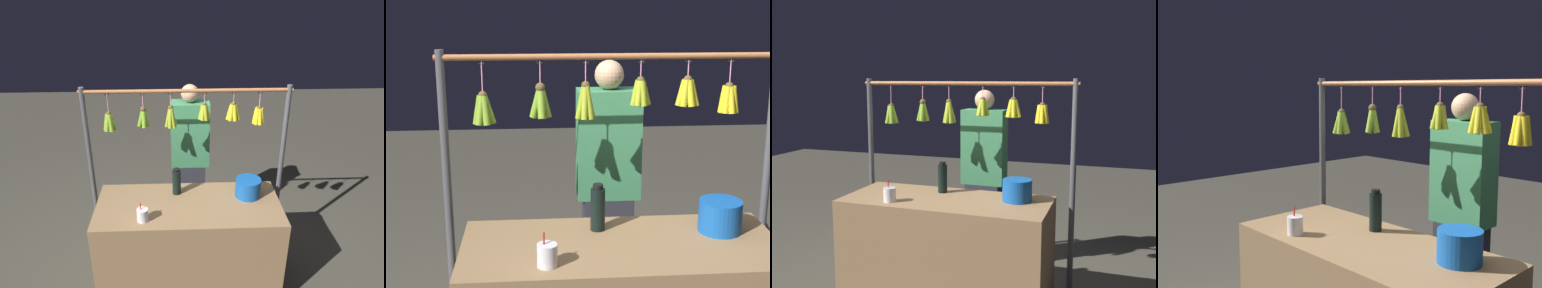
% 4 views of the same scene
% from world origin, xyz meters
% --- Properties ---
extents(market_counter, '(1.51, 0.66, 0.82)m').
position_xyz_m(market_counter, '(0.00, 0.00, 0.41)').
color(market_counter, olive).
rests_on(market_counter, ground).
extents(display_rack, '(1.79, 0.12, 1.70)m').
position_xyz_m(display_rack, '(-0.00, -0.42, 1.21)').
color(display_rack, '#4C4C51').
rests_on(display_rack, ground).
extents(water_bottle, '(0.07, 0.07, 0.24)m').
position_xyz_m(water_bottle, '(0.10, -0.17, 0.93)').
color(water_bottle, black).
rests_on(water_bottle, market_counter).
extents(blue_bucket, '(0.21, 0.21, 0.16)m').
position_xyz_m(blue_bucket, '(-0.51, -0.11, 0.90)').
color(blue_bucket, '#1554AA').
rests_on(blue_bucket, market_counter).
extents(drink_cup, '(0.09, 0.09, 0.15)m').
position_xyz_m(drink_cup, '(0.36, 0.20, 0.87)').
color(drink_cup, silver).
rests_on(drink_cup, market_counter).
extents(vendor_person, '(0.38, 0.21, 1.60)m').
position_xyz_m(vendor_person, '(-0.04, -0.83, 0.79)').
color(vendor_person, '#2D2D38').
rests_on(vendor_person, ground).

